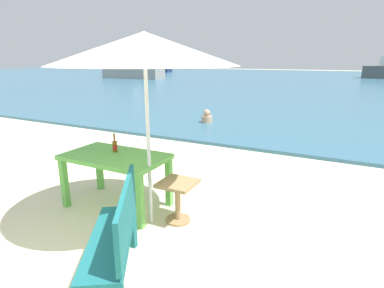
{
  "coord_description": "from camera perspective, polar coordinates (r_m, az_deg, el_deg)",
  "views": [
    {
      "loc": [
        1.86,
        -1.53,
        2.02
      ],
      "look_at": [
        -0.43,
        3.0,
        0.6
      ],
      "focal_mm": 28.69,
      "sensor_mm": 36.0,
      "label": 1
    }
  ],
  "objects": [
    {
      "name": "bench_teal_center",
      "position": [
        2.91,
        -13.68,
        -15.35
      ],
      "size": [
        0.94,
        1.21,
        0.95
      ],
      "color": "#196066",
      "rests_on": "ground_plane"
    },
    {
      "name": "patio_umbrella",
      "position": [
        3.55,
        -8.81,
        17.04
      ],
      "size": [
        2.1,
        2.1,
        2.3
      ],
      "color": "silver",
      "rests_on": "ground_plane"
    },
    {
      "name": "beer_bottle_amber",
      "position": [
        4.39,
        -14.16,
        -0.25
      ],
      "size": [
        0.07,
        0.07,
        0.26
      ],
      "color": "brown",
      "rests_on": "picnic_table_green"
    },
    {
      "name": "sea_water",
      "position": [
        31.65,
        23.85,
        10.73
      ],
      "size": [
        120.0,
        50.0,
        0.08
      ],
      "primitive_type": "cube",
      "color": "#386B84",
      "rests_on": "ground_plane"
    },
    {
      "name": "picnic_table_green",
      "position": [
        4.32,
        -14.04,
        -3.33
      ],
      "size": [
        1.4,
        0.8,
        0.76
      ],
      "color": "#60B24C",
      "rests_on": "ground_plane"
    },
    {
      "name": "swimmer_person",
      "position": [
        9.66,
        2.78,
        4.98
      ],
      "size": [
        0.34,
        0.34,
        0.41
      ],
      "color": "tan",
      "rests_on": "sea_water"
    },
    {
      "name": "side_table_wood",
      "position": [
        3.92,
        -2.67,
        -9.55
      ],
      "size": [
        0.44,
        0.44,
        0.54
      ],
      "color": "#9E7A51",
      "rests_on": "ground_plane"
    },
    {
      "name": "boat_sailboat",
      "position": [
        32.42,
        -11.08,
        13.42
      ],
      "size": [
        6.53,
        1.78,
        2.38
      ],
      "color": "gray",
      "rests_on": "sea_water"
    },
    {
      "name": "boat_tanker",
      "position": [
        47.22,
        -7.14,
        14.01
      ],
      "size": [
        5.42,
        1.48,
        1.97
      ],
      "color": "navy",
      "rests_on": "sea_water"
    }
  ]
}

